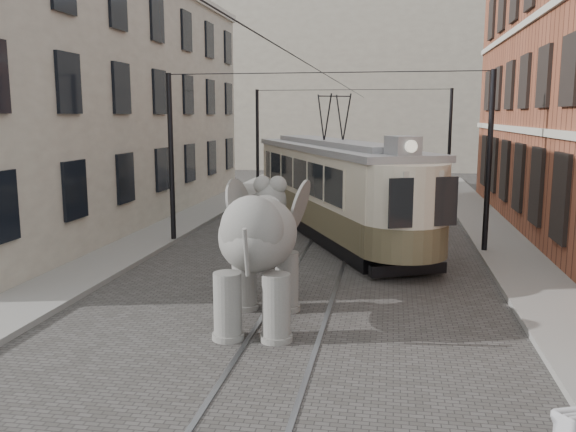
# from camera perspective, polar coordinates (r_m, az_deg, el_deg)

# --- Properties ---
(ground) EXTENTS (120.00, 120.00, 0.00)m
(ground) POSITION_cam_1_polar(r_m,az_deg,el_deg) (15.27, 1.41, -7.90)
(ground) COLOR #403D3B
(tram_rails) EXTENTS (1.54, 80.00, 0.02)m
(tram_rails) POSITION_cam_1_polar(r_m,az_deg,el_deg) (15.27, 1.41, -7.86)
(tram_rails) COLOR slate
(tram_rails) RESTS_ON ground
(sidewalk_right) EXTENTS (2.00, 60.00, 0.15)m
(sidewalk_right) POSITION_cam_1_polar(r_m,az_deg,el_deg) (15.60, 24.01, -8.08)
(sidewalk_right) COLOR slate
(sidewalk_right) RESTS_ON ground
(sidewalk_left) EXTENTS (2.00, 60.00, 0.15)m
(sidewalk_left) POSITION_cam_1_polar(r_m,az_deg,el_deg) (17.38, -20.44, -6.09)
(sidewalk_left) COLOR slate
(sidewalk_left) RESTS_ON ground
(stucco_building) EXTENTS (7.00, 24.00, 10.00)m
(stucco_building) POSITION_cam_1_polar(r_m,az_deg,el_deg) (27.71, -18.76, 9.90)
(stucco_building) COLOR gray
(stucco_building) RESTS_ON ground
(distant_block) EXTENTS (28.00, 10.00, 14.00)m
(distant_block) POSITION_cam_1_polar(r_m,az_deg,el_deg) (54.52, 7.68, 11.97)
(distant_block) COLOR gray
(distant_block) RESTS_ON ground
(catenary) EXTENTS (11.00, 30.20, 6.00)m
(catenary) POSITION_cam_1_polar(r_m,az_deg,el_deg) (19.62, 2.99, 4.91)
(catenary) COLOR black
(catenary) RESTS_ON ground
(tram) EXTENTS (8.08, 13.31, 5.31)m
(tram) POSITION_cam_1_polar(r_m,az_deg,el_deg) (23.06, 4.28, 4.71)
(tram) COLOR beige
(tram) RESTS_ON ground
(elephant) EXTENTS (3.16, 5.29, 3.12)m
(elephant) POSITION_cam_1_polar(r_m,az_deg,el_deg) (13.21, -2.78, -3.66)
(elephant) COLOR #5F5D58
(elephant) RESTS_ON ground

